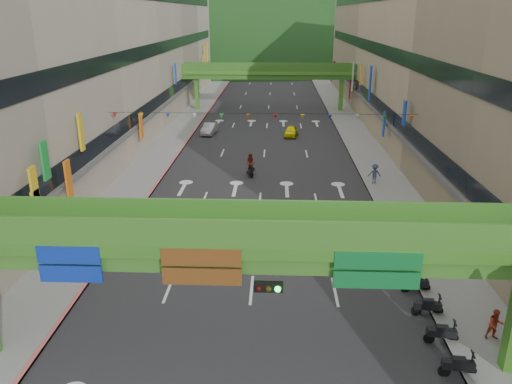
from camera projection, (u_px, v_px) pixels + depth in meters
road_slab at (266, 132)px, 62.68m from camera, size 18.00×140.00×0.02m
sidewalk_left at (180, 131)px, 63.08m from camera, size 4.00×140.00×0.15m
sidewalk_right at (354, 133)px, 62.24m from camera, size 4.00×140.00×0.15m
curb_left at (194, 131)px, 63.00m from camera, size 0.20×140.00×0.18m
curb_right at (339, 132)px, 62.31m from camera, size 0.20×140.00×0.18m
building_row_left at (110, 54)px, 60.22m from camera, size 12.80×95.00×19.00m
building_row_right at (427, 55)px, 58.76m from camera, size 12.80×95.00×19.00m
overpass_near at (267, 262)px, 18.93m from camera, size 28.00×12.27×7.10m
overpass_far at (269, 75)px, 74.97m from camera, size 28.00×2.20×7.10m
hill_left at (229, 58)px, 166.71m from camera, size 168.00×140.00×112.00m
hill_right at (341, 54)px, 183.99m from camera, size 208.00×176.00×128.00m
bunting_string at (262, 116)px, 41.86m from camera, size 26.00×0.36×0.47m
scooter_rider_near at (178, 235)px, 31.24m from camera, size 0.78×1.58×2.17m
scooter_rider_mid at (251, 164)px, 45.44m from camera, size 1.03×1.57×2.17m
scooter_rider_left at (145, 222)px, 33.42m from camera, size 0.96×1.60×1.93m
scooter_rider_far at (183, 217)px, 34.25m from camera, size 0.75×1.60×1.83m
parked_scooter_row at (428, 306)px, 24.55m from camera, size 1.60×9.36×1.08m
car_silver at (210, 129)px, 61.59m from camera, size 1.86×4.18×1.33m
car_yellow at (291, 131)px, 60.54m from camera, size 1.86×3.77×1.24m
pedestrian_red at (495, 327)px, 22.50m from camera, size 0.73×0.57×1.49m
pedestrian_dark at (400, 219)px, 34.31m from camera, size 0.92×0.44×1.52m
pedestrian_blue at (374, 175)px, 43.26m from camera, size 0.82×0.53×1.74m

